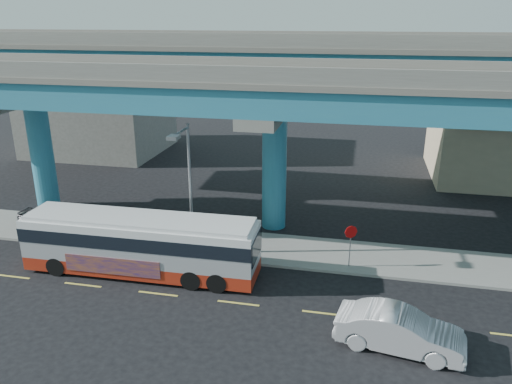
% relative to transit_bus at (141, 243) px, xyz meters
% --- Properties ---
extents(ground, '(120.00, 120.00, 0.00)m').
position_rel_transit_bus_xyz_m(ground, '(5.59, -1.56, -1.71)').
color(ground, black).
rests_on(ground, ground).
extents(sidewalk, '(70.00, 4.00, 0.15)m').
position_rel_transit_bus_xyz_m(sidewalk, '(5.59, 3.94, -1.64)').
color(sidewalk, gray).
rests_on(sidewalk, ground).
extents(lane_markings, '(58.00, 0.12, 0.01)m').
position_rel_transit_bus_xyz_m(lane_markings, '(5.59, -1.86, -1.71)').
color(lane_markings, '#D8C64C').
rests_on(lane_markings, ground).
extents(viaduct, '(52.00, 12.40, 11.70)m').
position_rel_transit_bus_xyz_m(viaduct, '(5.59, 7.55, 7.43)').
color(viaduct, teal).
rests_on(viaduct, ground).
extents(building_concrete, '(12.00, 10.00, 9.00)m').
position_rel_transit_bus_xyz_m(building_concrete, '(-14.41, 22.44, 2.79)').
color(building_concrete, gray).
rests_on(building_concrete, ground).
extents(transit_bus, '(12.22, 2.80, 3.12)m').
position_rel_transit_bus_xyz_m(transit_bus, '(0.00, 0.00, 0.00)').
color(transit_bus, maroon).
rests_on(transit_bus, ground).
extents(sedan, '(3.42, 5.65, 1.67)m').
position_rel_transit_bus_xyz_m(sedan, '(12.71, -3.72, -0.88)').
color(sedan, '#B0B0B5').
rests_on(sedan, ground).
extents(parked_car, '(2.55, 4.22, 1.30)m').
position_rel_transit_bus_xyz_m(parked_car, '(-8.14, 3.95, -0.91)').
color(parked_car, '#28292D').
rests_on(parked_car, sidewalk).
extents(street_lamp, '(0.50, 2.41, 7.31)m').
position_rel_transit_bus_xyz_m(street_lamp, '(1.92, 1.89, 3.22)').
color(street_lamp, gray).
rests_on(street_lamp, sidewalk).
extents(stop_sign, '(0.64, 0.35, 2.35)m').
position_rel_transit_bus_xyz_m(stop_sign, '(10.50, 2.62, 0.12)').
color(stop_sign, gray).
rests_on(stop_sign, sidewalk).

